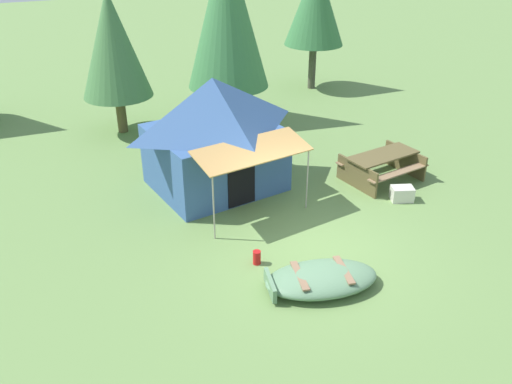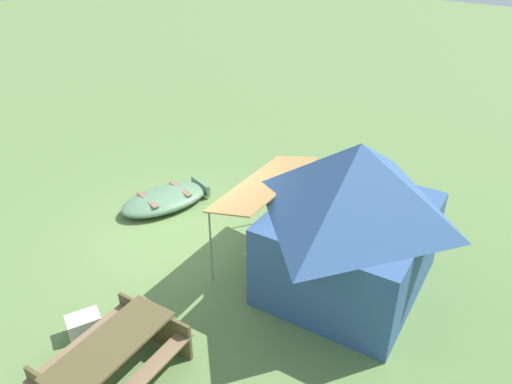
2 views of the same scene
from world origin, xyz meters
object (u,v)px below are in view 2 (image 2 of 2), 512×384
(beached_rowboat, at_px, (165,199))
(picnic_table, at_px, (113,356))
(canvas_cabin_tent, at_px, (353,216))
(cooler_box, at_px, (84,325))
(fuel_can, at_px, (224,204))

(beached_rowboat, distance_m, picnic_table, 5.16)
(canvas_cabin_tent, height_order, cooler_box, canvas_cabin_tent)
(canvas_cabin_tent, xyz_separation_m, cooler_box, (4.04, -2.63, -1.34))
(beached_rowboat, xyz_separation_m, picnic_table, (3.82, 3.45, 0.28))
(fuel_can, bearing_deg, cooler_box, 13.24)
(canvas_cabin_tent, bearing_deg, picnic_table, -18.61)
(cooler_box, relative_size, fuel_can, 1.79)
(canvas_cabin_tent, bearing_deg, cooler_box, -33.02)
(picnic_table, bearing_deg, fuel_can, -154.24)
(beached_rowboat, bearing_deg, canvas_cabin_tent, 94.89)
(cooler_box, xyz_separation_m, fuel_can, (-4.46, -1.05, -0.03))
(picnic_table, xyz_separation_m, fuel_can, (-4.66, -2.25, -0.33))
(picnic_table, height_order, cooler_box, picnic_table)
(beached_rowboat, xyz_separation_m, cooler_box, (3.62, 2.25, -0.01))
(beached_rowboat, relative_size, picnic_table, 1.10)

